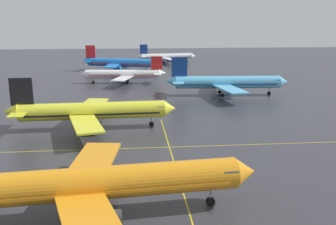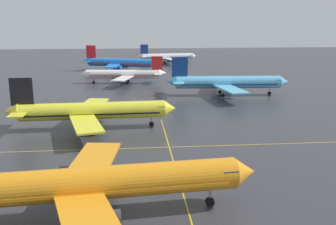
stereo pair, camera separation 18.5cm
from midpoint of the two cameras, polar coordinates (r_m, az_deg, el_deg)
name	(u,v)px [view 1 (the left image)]	position (r m, az deg, el deg)	size (l,w,h in m)	color
airliner_front_gate	(97,184)	(48.97, -10.75, -10.48)	(41.65, 35.78, 12.94)	orange
airliner_second_row	(91,111)	(87.96, -11.61, 0.20)	(38.76, 33.46, 12.06)	yellow
airliner_third_row	(226,82)	(126.54, 8.71, 4.51)	(40.68, 35.05, 12.65)	#5BB7E5
airliner_far_left_stand	(124,74)	(150.19, -6.72, 5.74)	(34.02, 29.22, 10.57)	white
airliner_far_right_stand	(120,63)	(186.95, -7.34, 7.46)	(38.29, 32.75, 12.22)	blue
airliner_distant_taxiway	(166,57)	(221.60, -0.27, 8.41)	(34.71, 29.76, 10.79)	white
taxiway_markings	(181,185)	(58.44, 1.85, -10.83)	(140.52, 77.49, 0.01)	yellow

